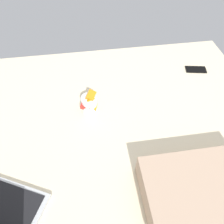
# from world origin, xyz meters

# --- Properties ---
(bed_mattress) EXTENTS (1.80, 1.40, 0.18)m
(bed_mattress) POSITION_xyz_m (0.00, 0.00, 0.09)
(bed_mattress) COLOR beige
(bed_mattress) RESTS_ON ground
(snack_cup) EXTENTS (0.10, 0.09, 0.14)m
(snack_cup) POSITION_xyz_m (0.14, -0.10, 0.24)
(snack_cup) COLOR silver
(snack_cup) RESTS_ON bed_mattress
(cell_phone) EXTENTS (0.15, 0.09, 0.01)m
(cell_phone) POSITION_xyz_m (-0.62, -0.37, 0.18)
(cell_phone) COLOR black
(cell_phone) RESTS_ON bed_mattress
(pillow) EXTENTS (0.52, 0.36, 0.13)m
(pillow) POSITION_xyz_m (-0.30, 0.48, 0.24)
(pillow) COLOR tan
(pillow) RESTS_ON bed_mattress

